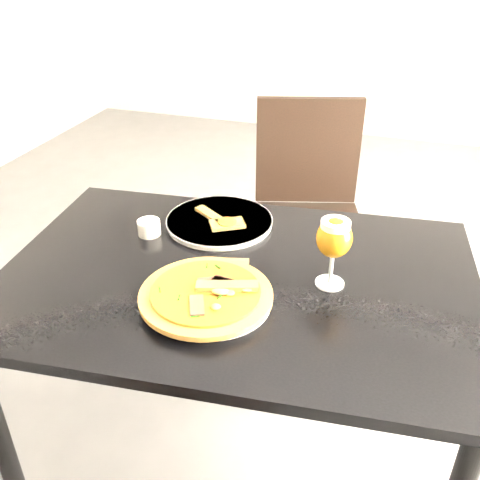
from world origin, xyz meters
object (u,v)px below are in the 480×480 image
(dining_table, at_px, (237,302))
(beer_glass, at_px, (334,239))
(pizza, at_px, (206,294))
(chair_far, at_px, (307,212))

(dining_table, xyz_separation_m, beer_glass, (0.23, 0.03, 0.22))
(pizza, bearing_deg, beer_glass, 32.07)
(dining_table, xyz_separation_m, pizza, (-0.03, -0.14, 0.12))
(chair_far, relative_size, beer_glass, 5.23)
(chair_far, height_order, beer_glass, chair_far)
(pizza, distance_m, beer_glass, 0.33)
(dining_table, distance_m, chair_far, 0.84)
(pizza, bearing_deg, dining_table, 77.34)
(chair_far, relative_size, pizza, 3.02)
(dining_table, bearing_deg, pizza, -108.45)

